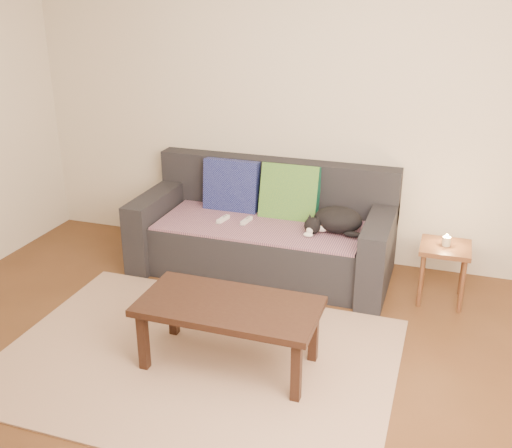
% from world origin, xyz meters
% --- Properties ---
extents(ground, '(4.50, 4.50, 0.00)m').
position_xyz_m(ground, '(0.00, 0.00, 0.00)').
color(ground, brown).
rests_on(ground, ground).
extents(back_wall, '(4.50, 0.04, 2.60)m').
position_xyz_m(back_wall, '(0.00, 2.00, 1.30)').
color(back_wall, beige).
rests_on(back_wall, ground).
extents(sofa, '(2.10, 0.94, 0.87)m').
position_xyz_m(sofa, '(0.00, 1.57, 0.31)').
color(sofa, '#232328').
rests_on(sofa, ground).
extents(throw_blanket, '(1.66, 0.74, 0.02)m').
position_xyz_m(throw_blanket, '(0.00, 1.48, 0.43)').
color(throw_blanket, '#472D55').
rests_on(throw_blanket, sofa).
extents(cushion_navy, '(0.48, 0.18, 0.49)m').
position_xyz_m(cushion_navy, '(-0.35, 1.74, 0.63)').
color(cushion_navy, '#101247').
rests_on(cushion_navy, throw_blanket).
extents(cushion_green, '(0.49, 0.25, 0.50)m').
position_xyz_m(cushion_green, '(0.16, 1.74, 0.63)').
color(cushion_green, '#0C4F39').
rests_on(cushion_green, throw_blanket).
extents(cat, '(0.47, 0.34, 0.20)m').
position_xyz_m(cat, '(0.61, 1.50, 0.54)').
color(cat, black).
rests_on(cat, throw_blanket).
extents(wii_remote_a, '(0.07, 0.15, 0.03)m').
position_xyz_m(wii_remote_a, '(-0.32, 1.44, 0.46)').
color(wii_remote_a, white).
rests_on(wii_remote_a, throw_blanket).
extents(wii_remote_b, '(0.06, 0.15, 0.03)m').
position_xyz_m(wii_remote_b, '(-0.12, 1.47, 0.46)').
color(wii_remote_b, white).
rests_on(wii_remote_b, throw_blanket).
extents(side_table, '(0.36, 0.36, 0.46)m').
position_xyz_m(side_table, '(1.44, 1.47, 0.38)').
color(side_table, brown).
rests_on(side_table, ground).
extents(candle, '(0.06, 0.06, 0.09)m').
position_xyz_m(candle, '(1.44, 1.47, 0.49)').
color(candle, beige).
rests_on(candle, side_table).
extents(rug, '(2.50, 1.80, 0.01)m').
position_xyz_m(rug, '(0.00, 0.15, 0.01)').
color(rug, tan).
rests_on(rug, ground).
extents(coffee_table, '(1.11, 0.56, 0.44)m').
position_xyz_m(coffee_table, '(0.22, 0.17, 0.39)').
color(coffee_table, black).
rests_on(coffee_table, rug).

